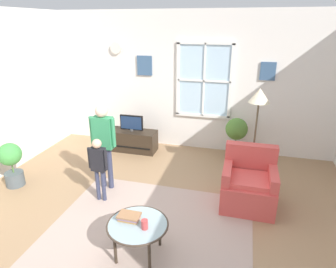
# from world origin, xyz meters

# --- Properties ---
(ground_plane) EXTENTS (6.46, 5.98, 0.02)m
(ground_plane) POSITION_xyz_m (0.00, 0.00, -0.01)
(ground_plane) COLOR #9E7A56
(back_wall) EXTENTS (5.86, 0.17, 2.82)m
(back_wall) POSITION_xyz_m (0.01, 2.75, 1.41)
(back_wall) COLOR silver
(back_wall) RESTS_ON ground_plane
(area_rug) EXTENTS (2.63, 2.33, 0.01)m
(area_rug) POSITION_xyz_m (0.07, -0.24, 0.00)
(area_rug) COLOR tan
(area_rug) RESTS_ON ground_plane
(tv_stand) EXTENTS (1.03, 0.43, 0.44)m
(tv_stand) POSITION_xyz_m (-1.10, 2.18, 0.22)
(tv_stand) COLOR #2D2319
(tv_stand) RESTS_ON ground_plane
(television) EXTENTS (0.49, 0.08, 0.34)m
(television) POSITION_xyz_m (-1.10, 2.18, 0.62)
(television) COLOR #4C4C4C
(television) RESTS_ON tv_stand
(armchair) EXTENTS (0.76, 0.74, 0.87)m
(armchair) POSITION_xyz_m (1.29, 0.78, 0.33)
(armchair) COLOR #D14C47
(armchair) RESTS_ON ground_plane
(coffee_table) EXTENTS (0.71, 0.71, 0.44)m
(coffee_table) POSITION_xyz_m (0.07, -0.61, 0.40)
(coffee_table) COLOR #99B2B7
(coffee_table) RESTS_ON ground_plane
(book_stack) EXTENTS (0.26, 0.17, 0.07)m
(book_stack) POSITION_xyz_m (-0.05, -0.56, 0.47)
(book_stack) COLOR #B37F46
(book_stack) RESTS_ON coffee_table
(cup) EXTENTS (0.08, 0.08, 0.11)m
(cup) POSITION_xyz_m (0.18, -0.67, 0.49)
(cup) COLOR #BF3F3F
(cup) RESTS_ON coffee_table
(remote_near_books) EXTENTS (0.08, 0.15, 0.02)m
(remote_near_books) POSITION_xyz_m (-0.02, -0.52, 0.44)
(remote_near_books) COLOR black
(remote_near_books) RESTS_ON coffee_table
(person_green_shirt) EXTENTS (0.43, 0.19, 1.42)m
(person_green_shirt) POSITION_xyz_m (-0.95, 0.67, 0.89)
(person_green_shirt) COLOR #333851
(person_green_shirt) RESTS_ON ground_plane
(person_black_shirt) EXTENTS (0.30, 0.14, 1.01)m
(person_black_shirt) POSITION_xyz_m (-0.88, 0.30, 0.63)
(person_black_shirt) COLOR #333851
(person_black_shirt) RESTS_ON ground_plane
(potted_plant_by_window) EXTENTS (0.43, 0.43, 0.85)m
(potted_plant_by_window) POSITION_xyz_m (1.03, 2.31, 0.51)
(potted_plant_by_window) COLOR #9E6B4C
(potted_plant_by_window) RESTS_ON ground_plane
(potted_plant_corner) EXTENTS (0.37, 0.37, 0.76)m
(potted_plant_corner) POSITION_xyz_m (-2.48, 0.32, 0.44)
(potted_plant_corner) COLOR #4C565B
(potted_plant_corner) RESTS_ON ground_plane
(floor_lamp) EXTENTS (0.32, 0.32, 1.66)m
(floor_lamp) POSITION_xyz_m (1.33, 1.34, 1.38)
(floor_lamp) COLOR black
(floor_lamp) RESTS_ON ground_plane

